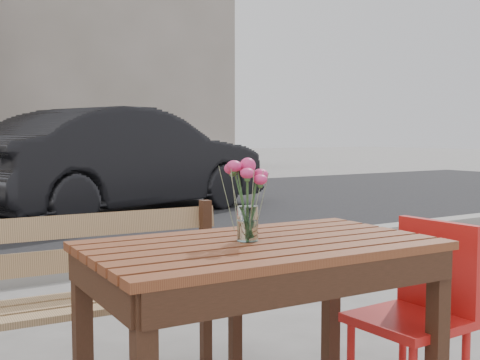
# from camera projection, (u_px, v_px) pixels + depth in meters

# --- Properties ---
(main_table) EXTENTS (1.25, 0.76, 0.75)m
(main_table) POSITION_uv_depth(u_px,v_px,m) (261.00, 276.00, 2.12)
(main_table) COLOR brown
(main_table) RESTS_ON ground
(main_bench) EXTENTS (1.35, 0.47, 0.82)m
(main_bench) POSITION_uv_depth(u_px,v_px,m) (86.00, 280.00, 2.59)
(main_bench) COLOR olive
(main_bench) RESTS_ON ground
(red_chair) EXTENTS (0.39, 0.39, 0.78)m
(red_chair) POSITION_uv_depth(u_px,v_px,m) (421.00, 304.00, 2.40)
(red_chair) COLOR red
(red_chair) RESTS_ON ground
(main_vase) EXTENTS (0.16, 0.16, 0.29)m
(main_vase) POSITION_uv_depth(u_px,v_px,m) (248.00, 190.00, 2.11)
(main_vase) COLOR white
(main_vase) RESTS_ON main_table
(parked_car) EXTENTS (4.76, 2.89, 1.48)m
(parked_car) POSITION_uv_depth(u_px,v_px,m) (125.00, 162.00, 8.49)
(parked_car) COLOR black
(parked_car) RESTS_ON ground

